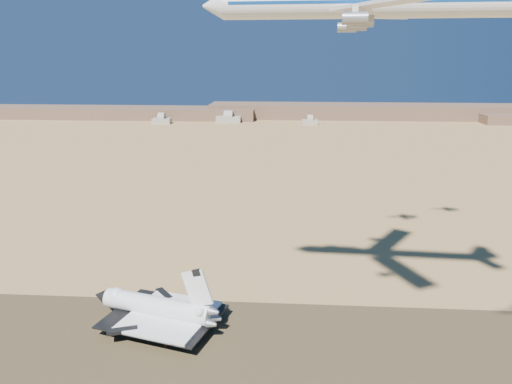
# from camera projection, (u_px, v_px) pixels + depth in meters

# --- Properties ---
(ground) EXTENTS (1200.00, 1200.00, 0.00)m
(ground) POSITION_uv_depth(u_px,v_px,m) (229.00, 342.00, 147.66)
(ground) COLOR tan
(ground) RESTS_ON ground
(runway) EXTENTS (600.00, 50.00, 0.06)m
(runway) POSITION_uv_depth(u_px,v_px,m) (229.00, 342.00, 147.65)
(runway) COLOR #4C3F26
(runway) RESTS_ON ground
(ridgeline) EXTENTS (960.00, 90.00, 18.00)m
(ridgeline) POSITION_uv_depth(u_px,v_px,m) (328.00, 113.00, 647.98)
(ridgeline) COLOR brown
(ridgeline) RESTS_ON ground
(hangars) EXTENTS (200.50, 29.50, 30.00)m
(hangars) POSITION_uv_depth(u_px,v_px,m) (225.00, 119.00, 610.44)
(hangars) COLOR #AAA696
(hangars) RESTS_ON ground
(shuttle) EXTENTS (44.34, 34.65, 21.66)m
(shuttle) POSITION_uv_depth(u_px,v_px,m) (156.00, 309.00, 155.50)
(shuttle) COLOR white
(shuttle) RESTS_ON runway
(carrier_747) EXTENTS (85.74, 66.44, 21.38)m
(carrier_747) POSITION_uv_depth(u_px,v_px,m) (358.00, 4.00, 121.72)
(carrier_747) COLOR silver
(crew_a) EXTENTS (0.57, 0.75, 1.82)m
(crew_a) POSITION_uv_depth(u_px,v_px,m) (179.00, 335.00, 149.74)
(crew_a) COLOR orange
(crew_a) RESTS_ON runway
(crew_b) EXTENTS (0.88, 1.07, 1.91)m
(crew_b) POSITION_uv_depth(u_px,v_px,m) (166.00, 344.00, 144.96)
(crew_b) COLOR orange
(crew_b) RESTS_ON runway
(crew_c) EXTENTS (1.00, 0.97, 1.57)m
(crew_c) POSITION_uv_depth(u_px,v_px,m) (170.00, 338.00, 148.44)
(crew_c) COLOR orange
(crew_c) RESTS_ON runway
(chase_jet_d) EXTENTS (16.49, 8.88, 4.11)m
(chase_jet_d) POSITION_uv_depth(u_px,v_px,m) (391.00, 5.00, 165.42)
(chase_jet_d) COLOR silver
(chase_jet_e) EXTENTS (14.70, 7.84, 3.66)m
(chase_jet_e) POSITION_uv_depth(u_px,v_px,m) (458.00, 9.00, 178.18)
(chase_jet_e) COLOR silver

